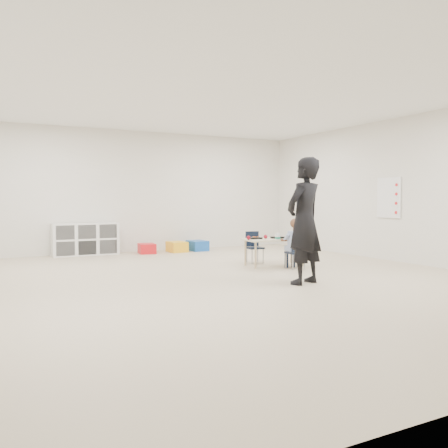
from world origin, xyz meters
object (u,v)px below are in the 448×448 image
cubby_shelf (85,239)px  chair_near (295,252)px  table (274,252)px  adult (304,221)px  child (295,242)px

cubby_shelf → chair_near: bearing=-53.1°
chair_near → table: bearing=107.0°
cubby_shelf → adult: 5.48m
chair_near → child: bearing=95.0°
adult → table: bearing=-129.5°
chair_near → adult: 1.58m
table → adult: adult is taller
child → adult: adult is taller
table → adult: bearing=-105.3°
chair_near → cubby_shelf: (-2.84, 3.78, 0.05)m
chair_near → adult: (-0.76, -1.25, 0.61)m
child → cubby_shelf: (-2.84, 3.78, -0.12)m
adult → cubby_shelf: bearing=-86.7°
child → adult: bearing=-116.2°
adult → child: bearing=-140.4°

